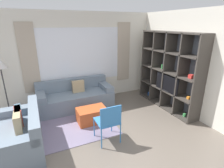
{
  "coord_description": "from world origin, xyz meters",
  "views": [
    {
      "loc": [
        -1.35,
        -2.43,
        2.35
      ],
      "look_at": [
        0.46,
        1.51,
        0.85
      ],
      "focal_mm": 28.0,
      "sensor_mm": 36.0,
      "label": 1
    }
  ],
  "objects": [
    {
      "name": "wall_right",
      "position": [
        2.35,
        1.37,
        1.35
      ],
      "size": [
        0.07,
        3.95,
        2.7
      ],
      "primitive_type": "cube",
      "color": "silver",
      "rests_on": "ground_plane"
    },
    {
      "name": "folding_chair",
      "position": [
        -0.13,
        0.4,
        0.52
      ],
      "size": [
        0.44,
        0.46,
        0.86
      ],
      "rotation": [
        0.0,
        0.0,
        3.14
      ],
      "color": "#3375B7",
      "rests_on": "ground_plane"
    },
    {
      "name": "floor_lamp",
      "position": [
        -2.09,
        2.47,
        1.36
      ],
      "size": [
        0.33,
        0.33,
        1.59
      ],
      "color": "black",
      "rests_on": "ground_plane"
    },
    {
      "name": "area_rug",
      "position": [
        -0.89,
        1.39,
        0.01
      ],
      "size": [
        2.32,
        1.75,
        0.01
      ],
      "primitive_type": "cube",
      "color": "slate",
      "rests_on": "ground_plane"
    },
    {
      "name": "wall_back",
      "position": [
        0.0,
        2.78,
        1.36
      ],
      "size": [
        5.82,
        0.11,
        2.7
      ],
      "color": "silver",
      "rests_on": "ground_plane"
    },
    {
      "name": "couch_main",
      "position": [
        -0.36,
        2.3,
        0.3
      ],
      "size": [
        2.11,
        0.86,
        0.8
      ],
      "color": "slate",
      "rests_on": "ground_plane"
    },
    {
      "name": "couch_side",
      "position": [
        -1.77,
        0.96,
        0.32
      ],
      "size": [
        0.86,
        1.51,
        0.8
      ],
      "rotation": [
        0.0,
        0.0,
        -1.57
      ],
      "color": "slate",
      "rests_on": "ground_plane"
    },
    {
      "name": "ground_plane",
      "position": [
        0.0,
        0.0,
        0.0
      ],
      "size": [
        16.0,
        16.0,
        0.0
      ],
      "primitive_type": "plane",
      "color": "#665B51"
    },
    {
      "name": "ottoman",
      "position": [
        -0.19,
        1.3,
        0.18
      ],
      "size": [
        0.71,
        0.47,
        0.37
      ],
      "color": "#B74C23",
      "rests_on": "ground_plane"
    },
    {
      "name": "shelving_unit",
      "position": [
        2.13,
        1.24,
        1.06
      ],
      "size": [
        0.42,
        2.11,
        2.16
      ],
      "color": "#515660",
      "rests_on": "ground_plane"
    }
  ]
}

